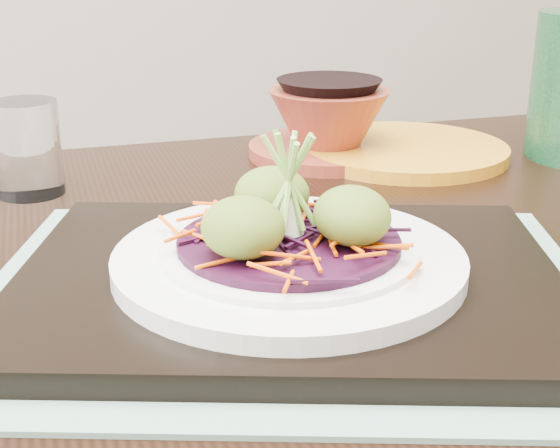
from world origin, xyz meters
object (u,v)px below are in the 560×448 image
object	(u,v)px
white_plate	(289,258)
terracotta_bowl_set	(328,127)
yellow_plate	(405,150)
dining_table	(289,363)
water_glass	(27,148)
serving_tray	(289,280)

from	to	relation	value
white_plate	terracotta_bowl_set	xyz separation A→B (m)	(0.15, 0.33, 0.01)
terracotta_bowl_set	yellow_plate	xyz separation A→B (m)	(0.08, -0.03, -0.03)
terracotta_bowl_set	yellow_plate	size ratio (longest dim) A/B	0.94
white_plate	yellow_plate	world-z (taller)	white_plate
dining_table	water_glass	world-z (taller)	water_glass
terracotta_bowl_set	white_plate	bearing A→B (deg)	-114.91
serving_tray	terracotta_bowl_set	xyz separation A→B (m)	(0.15, 0.33, 0.02)
serving_tray	yellow_plate	world-z (taller)	serving_tray
water_glass	terracotta_bowl_set	distance (m)	0.32
white_plate	terracotta_bowl_set	bearing A→B (deg)	65.09
serving_tray	water_glass	size ratio (longest dim) A/B	4.09
serving_tray	terracotta_bowl_set	distance (m)	0.37
yellow_plate	serving_tray	bearing A→B (deg)	-127.74
yellow_plate	white_plate	bearing A→B (deg)	-127.74
serving_tray	white_plate	bearing A→B (deg)	18.88
serving_tray	water_glass	world-z (taller)	water_glass
serving_tray	white_plate	xyz separation A→B (m)	(0.00, 0.00, 0.02)
dining_table	white_plate	size ratio (longest dim) A/B	4.84
serving_tray	terracotta_bowl_set	bearing A→B (deg)	83.97
yellow_plate	dining_table	bearing A→B (deg)	-131.90
white_plate	terracotta_bowl_set	distance (m)	0.37
white_plate	water_glass	world-z (taller)	water_glass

